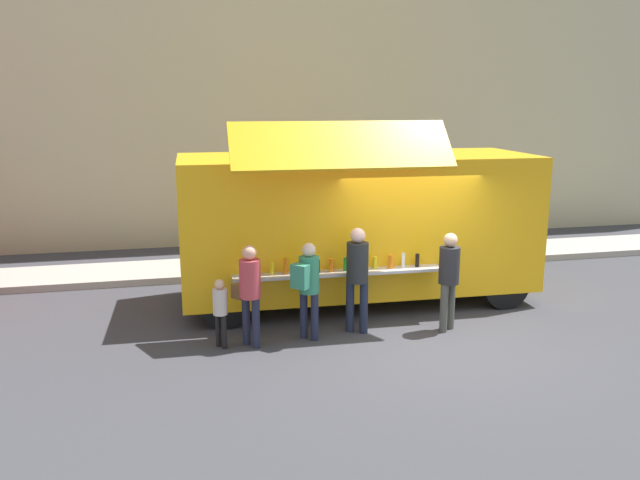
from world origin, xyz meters
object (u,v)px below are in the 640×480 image
at_px(customer_front_ordering, 357,271).
at_px(child_near_queue, 220,307).
at_px(food_truck_main, 357,222).
at_px(customer_rear_waiting, 249,287).
at_px(trash_bin, 493,240).
at_px(customer_mid_with_backpack, 308,281).
at_px(customer_extra_browsing, 449,273).

xyz_separation_m(customer_front_ordering, child_near_queue, (-2.24, -0.18, -0.40)).
relative_size(food_truck_main, customer_rear_waiting, 4.05).
height_order(trash_bin, child_near_queue, child_near_queue).
height_order(food_truck_main, customer_front_ordering, food_truck_main).
bearing_deg(customer_mid_with_backpack, customer_front_ordering, -35.29).
xyz_separation_m(customer_mid_with_backpack, child_near_queue, (-1.38, -0.03, -0.31)).
bearing_deg(customer_front_ordering, customer_rear_waiting, 125.57).
relative_size(food_truck_main, customer_mid_with_backpack, 4.13).
bearing_deg(food_truck_main, customer_rear_waiting, -138.91).
relative_size(food_truck_main, child_near_queue, 5.96).
distance_m(customer_front_ordering, customer_rear_waiting, 1.80).
xyz_separation_m(customer_mid_with_backpack, customer_rear_waiting, (-0.93, -0.06, -0.01)).
bearing_deg(customer_front_ordering, trash_bin, -19.73).
bearing_deg(customer_mid_with_backpack, customer_rear_waiting, 138.78).
bearing_deg(customer_extra_browsing, customer_mid_with_backpack, 53.16).
bearing_deg(food_truck_main, child_near_queue, -144.46).
relative_size(customer_mid_with_backpack, customer_rear_waiting, 0.98).
xyz_separation_m(food_truck_main, customer_front_ordering, (-0.47, -1.68, -0.47)).
relative_size(food_truck_main, customer_front_ordering, 3.72).
height_order(food_truck_main, customer_extra_browsing, food_truck_main).
bearing_deg(customer_rear_waiting, child_near_queue, 136.56).
height_order(customer_front_ordering, customer_extra_browsing, customer_front_ordering).
height_order(food_truck_main, customer_rear_waiting, food_truck_main).
distance_m(customer_rear_waiting, child_near_queue, 0.55).
bearing_deg(customer_rear_waiting, trash_bin, -5.56).
distance_m(food_truck_main, customer_mid_with_backpack, 2.33).
relative_size(trash_bin, customer_rear_waiting, 0.58).
distance_m(food_truck_main, customer_rear_waiting, 3.00).
relative_size(food_truck_main, customer_extra_browsing, 3.95).
height_order(food_truck_main, trash_bin, food_truck_main).
relative_size(customer_front_ordering, child_near_queue, 1.60).
relative_size(trash_bin, customer_extra_browsing, 0.56).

